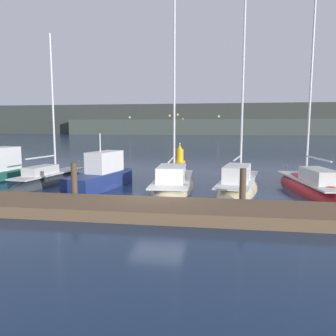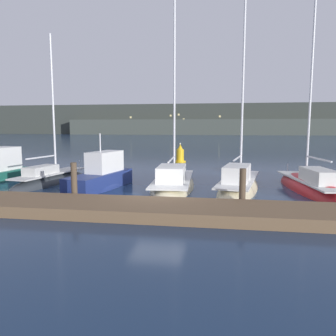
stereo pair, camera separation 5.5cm
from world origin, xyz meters
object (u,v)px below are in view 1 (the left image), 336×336
at_px(motorboat_berth_3, 101,182).
at_px(channel_buoy, 180,155).
at_px(sailboat_berth_2, 50,182).
at_px(sailboat_berth_6, 311,189).
at_px(sailboat_berth_4, 173,184).
at_px(sailboat_berth_5, 239,188).

xyz_separation_m(motorboat_berth_3, channel_buoy, (2.85, 14.17, 0.36)).
relative_size(sailboat_berth_2, sailboat_berth_6, 0.83).
height_order(sailboat_berth_2, sailboat_berth_4, sailboat_berth_4).
relative_size(motorboat_berth_3, sailboat_berth_4, 0.45).
relative_size(sailboat_berth_5, channel_buoy, 6.63).
height_order(sailboat_berth_5, sailboat_berth_6, sailboat_berth_5).
distance_m(sailboat_berth_2, sailboat_berth_6, 15.23).
distance_m(sailboat_berth_6, channel_buoy, 15.90).
distance_m(sailboat_berth_2, motorboat_berth_3, 3.74).
bearing_deg(sailboat_berth_4, sailboat_berth_6, -1.02).
xyz_separation_m(sailboat_berth_2, sailboat_berth_5, (11.36, -0.36, 0.03)).
relative_size(sailboat_berth_5, sailboat_berth_6, 1.09).
distance_m(sailboat_berth_2, sailboat_berth_4, 7.64).
distance_m(motorboat_berth_3, sailboat_berth_6, 11.64).
distance_m(motorboat_berth_3, sailboat_berth_5, 7.76).
bearing_deg(sailboat_berth_4, sailboat_berth_2, -179.00).
bearing_deg(sailboat_berth_6, motorboat_berth_3, -175.51).
xyz_separation_m(motorboat_berth_3, sailboat_berth_6, (11.61, 0.91, -0.23)).
height_order(motorboat_berth_3, sailboat_berth_5, sailboat_berth_5).
relative_size(sailboat_berth_2, motorboat_berth_3, 1.65).
distance_m(sailboat_berth_4, channel_buoy, 13.18).
distance_m(motorboat_berth_3, sailboat_berth_4, 4.15).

